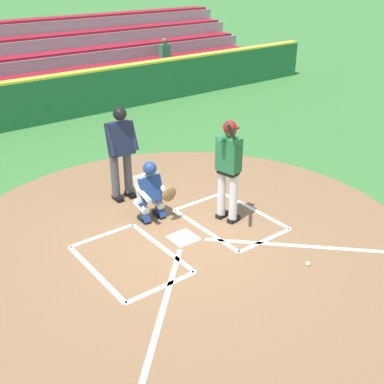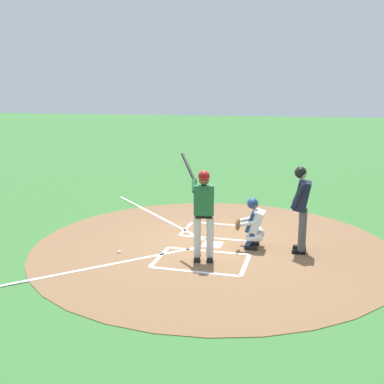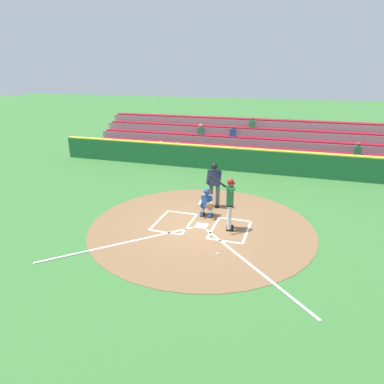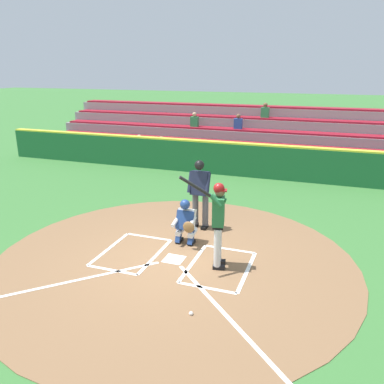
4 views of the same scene
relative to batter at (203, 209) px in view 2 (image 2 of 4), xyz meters
name	(u,v)px [view 2 (image 2 of 4)]	position (x,y,z in m)	size (l,w,h in m)	color
ground_plane	(212,245)	(0.99, 0.02, -1.10)	(120.00, 120.00, 0.00)	#387033
dirt_circle	(212,245)	(0.99, 0.02, -1.09)	(8.00, 8.00, 0.01)	brown
home_plate_and_chalk	(175,241)	(0.99, 0.90, -1.08)	(7.93, 4.91, 0.01)	white
batter	(203,209)	(0.00, 0.00, 0.00)	(0.85, 0.87, 2.13)	silver
catcher	(253,222)	(1.04, -0.87, -0.51)	(0.59, 0.61, 1.13)	black
plate_umpire	(302,204)	(1.02, -1.90, -0.02)	(0.59, 0.42, 1.86)	#4C4C51
baseball	(119,252)	(-0.06, 1.83, -1.06)	(0.07, 0.07, 0.07)	white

